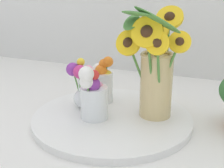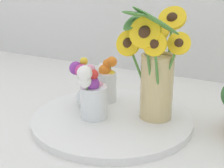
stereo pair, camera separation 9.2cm
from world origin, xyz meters
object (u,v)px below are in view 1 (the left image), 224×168
at_px(mason_jar_sunflowers, 155,69).
at_px(vase_bulb_right, 81,84).
at_px(serving_tray, 112,119).
at_px(vase_small_center, 93,96).
at_px(vase_small_back, 103,80).

distance_m(mason_jar_sunflowers, vase_bulb_right, 0.24).
distance_m(serving_tray, vase_bulb_right, 0.15).
relative_size(serving_tray, mason_jar_sunflowers, 1.42).
distance_m(vase_small_center, vase_small_back, 0.15).
bearing_deg(mason_jar_sunflowers, vase_small_center, -151.56).
relative_size(serving_tray, vase_bulb_right, 3.02).
height_order(vase_small_center, vase_small_back, vase_small_center).
bearing_deg(vase_small_back, serving_tray, -54.05).
bearing_deg(serving_tray, mason_jar_sunflowers, 20.51).
xyz_separation_m(serving_tray, vase_small_center, (-0.04, -0.04, 0.08)).
xyz_separation_m(serving_tray, vase_small_back, (-0.07, 0.10, 0.08)).
distance_m(serving_tray, vase_small_center, 0.10).
height_order(mason_jar_sunflowers, vase_small_back, mason_jar_sunflowers).
bearing_deg(vase_small_center, mason_jar_sunflowers, 28.44).
height_order(serving_tray, vase_small_center, vase_small_center).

